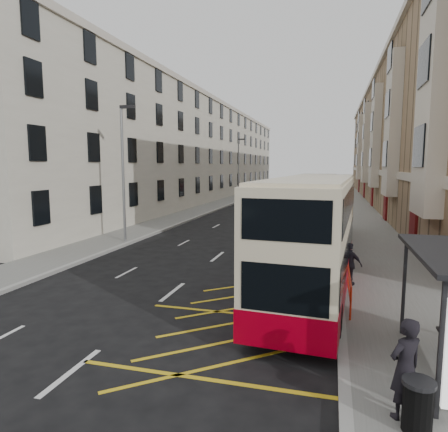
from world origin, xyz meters
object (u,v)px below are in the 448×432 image
(pedestrian_near, at_px, (405,368))
(pedestrian_far, at_px, (350,264))
(street_lamp_near, at_px, (124,166))
(street_lamp_far, at_px, (239,166))
(litter_bin, at_px, (418,405))
(car_silver, at_px, (269,188))
(double_decker_rear, at_px, (312,207))
(car_red, at_px, (322,189))
(car_dark, at_px, (277,185))
(double_decker_front, at_px, (313,236))
(white_van, at_px, (259,194))

(pedestrian_near, bearing_deg, pedestrian_far, -121.46)
(street_lamp_near, xyz_separation_m, street_lamp_far, (0.00, 30.00, 0.00))
(street_lamp_near, xyz_separation_m, litter_bin, (13.50, -14.38, -4.01))
(litter_bin, bearing_deg, car_silver, 101.12)
(double_decker_rear, xyz_separation_m, litter_bin, (2.72, -18.35, -1.45))
(street_lamp_near, bearing_deg, car_silver, 88.52)
(street_lamp_far, height_order, pedestrian_near, street_lamp_far)
(litter_bin, distance_m, car_red, 62.75)
(street_lamp_near, xyz_separation_m, car_silver, (1.24, 47.96, -3.96))
(street_lamp_near, height_order, car_dark, street_lamp_near)
(double_decker_front, bearing_deg, pedestrian_near, -70.00)
(white_van, distance_m, car_red, 18.24)
(double_decker_front, height_order, pedestrian_near, double_decker_front)
(car_dark, bearing_deg, double_decker_front, -65.55)
(pedestrian_far, bearing_deg, pedestrian_near, 119.17)
(pedestrian_far, xyz_separation_m, car_red, (-2.49, 54.16, -0.24))
(car_red, bearing_deg, white_van, 84.84)
(pedestrian_far, bearing_deg, litter_bin, 120.09)
(pedestrian_near, height_order, pedestrian_far, pedestrian_near)
(pedestrian_far, distance_m, car_dark, 65.95)
(double_decker_front, xyz_separation_m, car_dark, (-10.20, 66.12, -1.50))
(street_lamp_near, relative_size, pedestrian_near, 4.30)
(white_van, height_order, car_silver, white_van)
(street_lamp_near, distance_m, litter_bin, 20.13)
(double_decker_rear, bearing_deg, litter_bin, -78.43)
(car_silver, bearing_deg, double_decker_front, -78.43)
(double_decker_front, height_order, litter_bin, double_decker_front)
(pedestrian_near, xyz_separation_m, car_silver, (-12.09, 61.99, -0.40))
(street_lamp_near, bearing_deg, pedestrian_far, -24.81)
(street_lamp_far, bearing_deg, double_decker_rear, -67.52)
(street_lamp_far, height_order, double_decker_rear, street_lamp_far)
(street_lamp_near, distance_m, pedestrian_near, 19.67)
(car_red, bearing_deg, litter_bin, 113.18)
(double_decker_rear, relative_size, car_silver, 2.60)
(street_lamp_near, bearing_deg, white_van, 85.67)
(pedestrian_near, distance_m, white_van, 47.11)
(street_lamp_far, distance_m, car_dark, 29.35)
(double_decker_front, xyz_separation_m, double_decker_rear, (-0.58, 11.03, -0.10))
(car_silver, bearing_deg, car_red, 3.21)
(double_decker_rear, xyz_separation_m, car_silver, (-9.53, 44.00, -1.40))
(pedestrian_far, bearing_deg, street_lamp_near, -0.07)
(street_lamp_near, xyz_separation_m, car_red, (10.21, 48.29, -3.92))
(double_decker_rear, bearing_deg, pedestrian_far, -75.79)
(car_dark, relative_size, car_red, 0.83)
(double_decker_front, height_order, double_decker_rear, double_decker_front)
(litter_bin, distance_m, car_silver, 63.54)
(street_lamp_far, bearing_deg, double_decker_front, -72.97)
(street_lamp_far, bearing_deg, white_van, 36.86)
(pedestrian_far, relative_size, car_silver, 0.41)
(double_decker_rear, distance_m, car_dark, 55.94)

